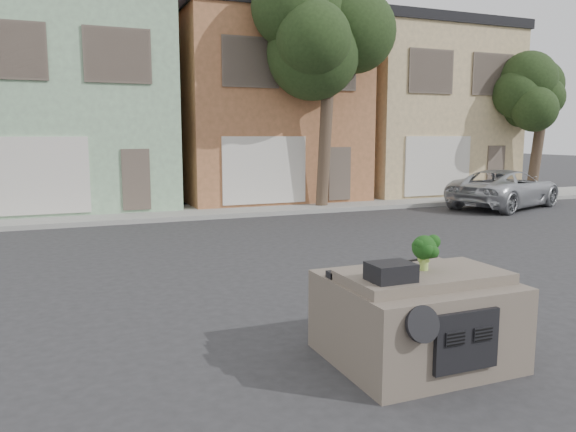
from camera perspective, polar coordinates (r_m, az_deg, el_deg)
ground_plane at (r=9.67m, az=2.35°, el=-7.97°), size 120.00×120.00×0.00m
sidewalk at (r=19.51m, az=-10.56°, el=0.36°), size 40.00×3.00×0.15m
townhouse_mint at (r=22.97m, az=-21.63°, el=10.35°), size 7.20×8.20×7.55m
townhouse_tan at (r=24.28m, az=-3.33°, el=10.76°), size 7.20×8.20×7.55m
townhouse_beige at (r=27.63m, az=11.80°, el=10.29°), size 7.20×8.20×7.55m
silver_pickup at (r=22.54m, az=21.12°, el=0.80°), size 5.65×4.02×1.43m
tree_near at (r=20.34m, az=3.81°, el=12.59°), size 4.40×4.00×8.50m
tree_far at (r=26.24m, az=24.03°, el=8.19°), size 3.20×3.00×6.00m
car_dashboard at (r=7.01m, az=12.76°, el=-9.73°), size 2.00×1.80×1.12m
instrument_hump at (r=6.24m, az=10.41°, el=-5.60°), size 0.48×0.38×0.20m
wiper_arm at (r=7.32m, az=13.00°, el=-4.34°), size 0.69×0.15×0.02m
broccoli at (r=6.78m, az=13.66°, el=-3.61°), size 0.48×0.48×0.43m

